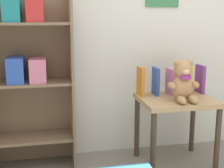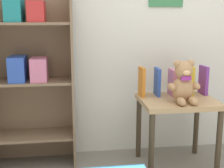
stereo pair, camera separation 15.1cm
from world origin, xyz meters
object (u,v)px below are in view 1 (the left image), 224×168
(teddy_bear, at_px, (183,82))
(book_standing_yellow, at_px, (186,79))
(display_table, at_px, (176,109))
(book_standing_pink, at_px, (171,82))
(bookshelf_side, at_px, (27,69))
(book_standing_purple, at_px, (200,79))
(book_standing_orange, at_px, (141,81))
(book_standing_blue, at_px, (156,81))

(teddy_bear, bearing_deg, book_standing_yellow, 60.43)
(display_table, bearing_deg, book_standing_pink, 90.00)
(book_standing_pink, xyz_separation_m, book_standing_yellow, (0.12, 0.00, 0.01))
(bookshelf_side, distance_m, book_standing_purple, 1.32)
(teddy_bear, distance_m, book_standing_yellow, 0.23)
(book_standing_pink, relative_size, book_standing_purple, 0.91)
(book_standing_pink, bearing_deg, book_standing_purple, -0.32)
(display_table, distance_m, book_standing_orange, 0.33)
(book_standing_blue, xyz_separation_m, book_standing_yellow, (0.24, -0.01, 0.01))
(book_standing_purple, bearing_deg, book_standing_yellow, 178.51)
(display_table, distance_m, teddy_bear, 0.24)
(teddy_bear, height_order, book_standing_blue, teddy_bear)
(bookshelf_side, relative_size, book_standing_yellow, 5.85)
(teddy_bear, bearing_deg, display_table, 94.19)
(bookshelf_side, relative_size, display_table, 2.40)
(display_table, height_order, book_standing_blue, book_standing_blue)
(display_table, xyz_separation_m, teddy_bear, (0.01, -0.09, 0.22))
(book_standing_blue, xyz_separation_m, book_standing_pink, (0.12, -0.01, -0.01))
(book_standing_orange, bearing_deg, display_table, -29.26)
(bookshelf_side, xyz_separation_m, book_standing_purple, (1.31, -0.10, -0.11))
(book_standing_pink, relative_size, book_standing_yellow, 0.89)
(bookshelf_side, height_order, book_standing_orange, bookshelf_side)
(book_standing_pink, bearing_deg, book_standing_blue, 172.37)
(book_standing_blue, relative_size, book_standing_pink, 1.06)
(bookshelf_side, height_order, book_standing_blue, bookshelf_side)
(bookshelf_side, bearing_deg, book_standing_pink, -5.39)
(book_standing_blue, relative_size, book_standing_purple, 0.96)
(display_table, distance_m, book_standing_blue, 0.26)
(book_standing_orange, bearing_deg, teddy_bear, -42.63)
(book_standing_pink, distance_m, book_standing_purple, 0.24)
(book_standing_blue, bearing_deg, book_standing_purple, 0.44)
(book_standing_pink, bearing_deg, bookshelf_side, 173.52)
(bookshelf_side, distance_m, book_standing_orange, 0.84)
(book_standing_yellow, xyz_separation_m, book_standing_purple, (0.12, 0.00, -0.00))
(bookshelf_side, bearing_deg, book_standing_orange, -6.01)
(bookshelf_side, height_order, display_table, bookshelf_side)
(teddy_bear, bearing_deg, book_standing_blue, 120.87)
(teddy_bear, bearing_deg, bookshelf_side, 164.45)
(book_standing_blue, bearing_deg, display_table, -43.77)
(bookshelf_side, xyz_separation_m, teddy_bear, (1.07, -0.30, -0.08))
(bookshelf_side, bearing_deg, book_standing_blue, -5.24)
(book_standing_orange, relative_size, book_standing_pink, 1.10)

